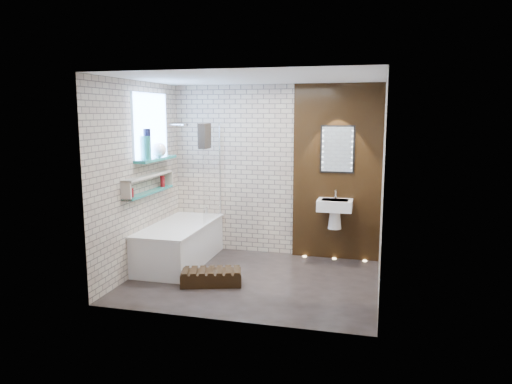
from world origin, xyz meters
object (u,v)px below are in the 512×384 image
(led_mirror, at_px, (337,149))
(bath_screen, at_px, (212,173))
(washbasin, at_px, (335,209))
(bathtub, at_px, (180,243))
(walnut_step, at_px, (211,278))

(led_mirror, bearing_deg, bath_screen, -169.34)
(bath_screen, relative_size, washbasin, 2.41)
(bathtub, bearing_deg, walnut_step, -45.09)
(bath_screen, distance_m, washbasin, 1.89)
(bathtub, height_order, led_mirror, led_mirror)
(bathtub, distance_m, washbasin, 2.32)
(bathtub, distance_m, walnut_step, 1.08)
(washbasin, relative_size, walnut_step, 0.76)
(bath_screen, bearing_deg, led_mirror, 10.66)
(bathtub, bearing_deg, led_mirror, 19.78)
(washbasin, distance_m, walnut_step, 2.10)
(led_mirror, bearing_deg, bathtub, -160.22)
(washbasin, xyz_separation_m, led_mirror, (0.00, 0.16, 0.86))
(washbasin, bearing_deg, walnut_step, -136.08)
(led_mirror, bearing_deg, walnut_step, -132.96)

